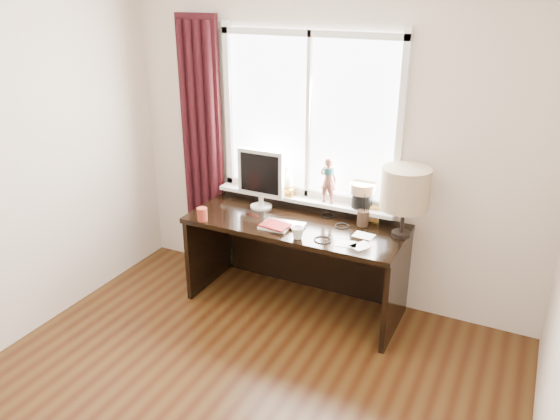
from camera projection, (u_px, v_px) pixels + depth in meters
The scene contains 14 objects.
wall_back at pixel (328, 143), 4.29m from camera, with size 3.50×2.60×0.00m, color beige.
laptop at pixel (285, 224), 4.17m from camera, with size 0.31×0.20×0.02m, color silver.
mug at pixel (298, 232), 3.95m from camera, with size 0.10×0.09×0.10m, color white.
red_cup at pixel (202, 214), 4.24m from camera, with size 0.08×0.08×0.10m, color maroon.
window at pixel (309, 142), 4.31m from camera, with size 1.52×0.20×1.40m.
curtain at pixel (202, 151), 4.75m from camera, with size 0.38×0.09×2.25m.
desk at pixel (300, 245), 4.41m from camera, with size 1.70×0.70×0.75m.
monitor at pixel (261, 176), 4.41m from camera, with size 0.40×0.18×0.49m.
notebook_stack at pixel (275, 226), 4.13m from camera, with size 0.24×0.18×0.03m.
brush_holder at pixel (363, 218), 4.16m from camera, with size 0.09×0.09×0.25m.
icon_frame at pixel (373, 214), 4.22m from camera, with size 0.10×0.04×0.13m.
table_lamp at pixel (405, 189), 3.87m from camera, with size 0.35×0.35×0.52m.
loose_papers at pixel (357, 242), 3.91m from camera, with size 0.28×0.33×0.00m.
desk_cables at pixel (330, 229), 4.11m from camera, with size 0.31×0.59×0.01m.
Camera 1 is at (1.50, -1.91, 2.46)m, focal length 35.00 mm.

